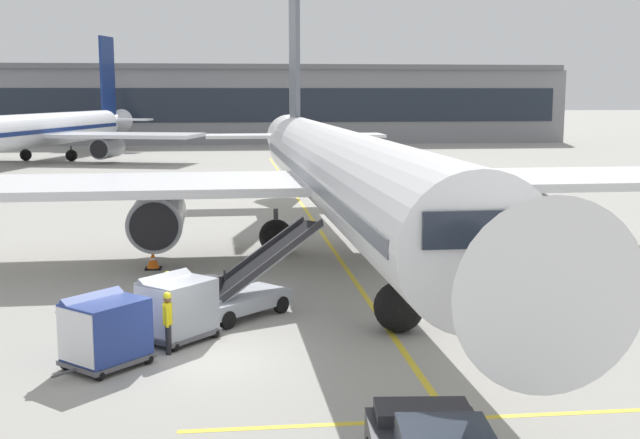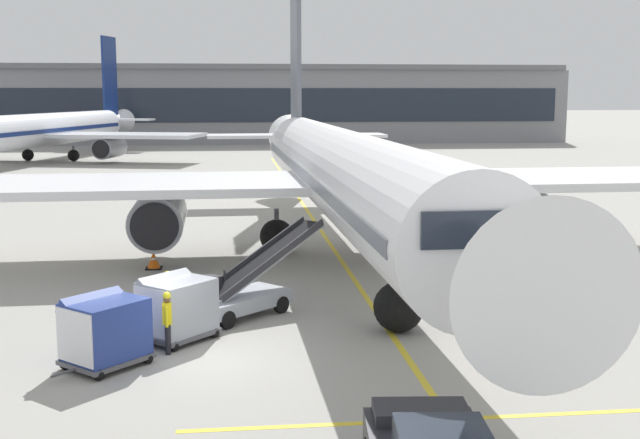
% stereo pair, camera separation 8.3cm
% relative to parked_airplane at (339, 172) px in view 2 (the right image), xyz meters
% --- Properties ---
extents(ground_plane, '(600.00, 600.00, 0.00)m').
position_rel_parked_airplane_xyz_m(ground_plane, '(-5.63, -13.55, -3.70)').
color(ground_plane, '#9E9B93').
extents(parked_airplane, '(35.53, 45.08, 15.23)m').
position_rel_parked_airplane_xyz_m(parked_airplane, '(0.00, 0.00, 0.00)').
color(parked_airplane, white).
rests_on(parked_airplane, ground).
extents(belt_loader, '(4.81, 4.58, 2.79)m').
position_rel_parked_airplane_xyz_m(belt_loader, '(-4.34, -9.16, -2.87)').
color(belt_loader, '#A3A8B2').
rests_on(belt_loader, ground).
extents(baggage_cart_lead, '(2.54, 2.55, 1.91)m').
position_rel_parked_airplane_xyz_m(baggage_cart_lead, '(-6.35, -11.66, -2.70)').
color(baggage_cart_lead, '#515156').
rests_on(baggage_cart_lead, ground).
extents(baggage_cart_second, '(2.54, 2.55, 1.91)m').
position_rel_parked_airplane_xyz_m(baggage_cart_second, '(-8.07, -13.77, -2.70)').
color(baggage_cart_second, '#515156').
rests_on(baggage_cart_second, ground).
extents(ground_crew_by_loader, '(0.42, 0.47, 1.74)m').
position_rel_parked_airplane_xyz_m(ground_crew_by_loader, '(-6.69, -10.26, -2.70)').
color(ground_crew_by_loader, '#333847').
rests_on(ground_crew_by_loader, ground).
extents(ground_crew_by_carts, '(0.25, 0.57, 1.74)m').
position_rel_parked_airplane_xyz_m(ground_crew_by_carts, '(-6.51, -12.90, -2.70)').
color(ground_crew_by_carts, black).
rests_on(ground_crew_by_carts, ground).
extents(ground_crew_marshaller, '(0.57, 0.28, 1.74)m').
position_rel_parked_airplane_xyz_m(ground_crew_marshaller, '(-7.19, -11.70, -2.70)').
color(ground_crew_marshaller, black).
rests_on(ground_crew_marshaller, ground).
extents(safety_cone_engine_keepout, '(0.65, 0.65, 0.73)m').
position_rel_parked_airplane_xyz_m(safety_cone_engine_keepout, '(-7.87, -1.83, -3.35)').
color(safety_cone_engine_keepout, black).
rests_on(safety_cone_engine_keepout, ground).
extents(apron_guidance_line_lead_in, '(0.20, 110.00, 0.01)m').
position_rel_parked_airplane_xyz_m(apron_guidance_line_lead_in, '(-0.05, -0.86, -3.70)').
color(apron_guidance_line_lead_in, yellow).
rests_on(apron_guidance_line_lead_in, ground).
extents(apron_guidance_line_stop_bar, '(12.00, 0.20, 0.01)m').
position_rel_parked_airplane_xyz_m(apron_guidance_line_stop_bar, '(0.02, -18.21, -3.70)').
color(apron_guidance_line_stop_bar, yellow).
rests_on(apron_guidance_line_stop_bar, ground).
extents(terminal_building, '(125.62, 21.29, 10.98)m').
position_rel_parked_airplane_xyz_m(terminal_building, '(-19.19, 87.87, 1.74)').
color(terminal_building, gray).
rests_on(terminal_building, ground).
extents(distant_airplane, '(33.34, 41.25, 13.90)m').
position_rel_parked_airplane_xyz_m(distant_airplane, '(-23.55, 52.21, -0.46)').
color(distant_airplane, silver).
rests_on(distant_airplane, ground).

